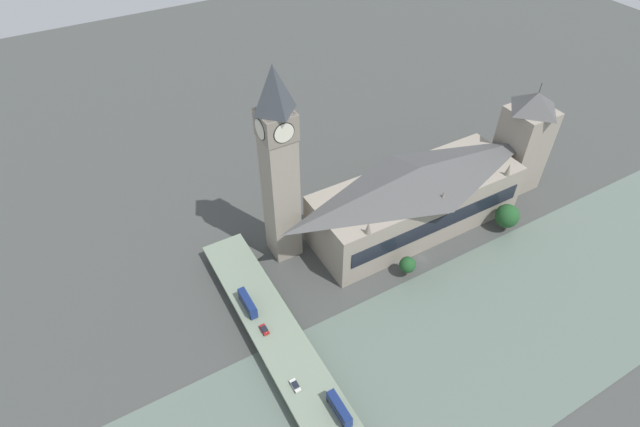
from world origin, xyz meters
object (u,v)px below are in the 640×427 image
parliament_hall (416,197)px  victoria_tower (523,141)px  road_bridge (327,420)px  double_decker_bus_rear (339,409)px  double_decker_bus_lead (248,303)px  car_northbound_tail (295,385)px  car_southbound_lead (264,329)px  clock_tower (279,164)px

parliament_hall → victoria_tower: (0.06, -54.31, 7.82)m
parliament_hall → road_bridge: size_ratio=0.53×
victoria_tower → double_decker_bus_rear: 135.08m
double_decker_bus_rear → double_decker_bus_lead: bearing=9.2°
double_decker_bus_rear → car_northbound_tail: double_decker_bus_rear is taller
road_bridge → double_decker_bus_lead: bearing=4.7°
victoria_tower → road_bridge: size_ratio=0.31×
double_decker_bus_lead → car_northbound_tail: size_ratio=2.57×
parliament_hall → victoria_tower: victoria_tower is taller
double_decker_bus_lead → double_decker_bus_rear: 46.27m
victoria_tower → car_northbound_tail: (-42.08, 129.39, -16.13)m
victoria_tower → road_bridge: victoria_tower is taller
double_decker_bus_lead → car_southbound_lead: double_decker_bus_lead is taller
victoria_tower → car_southbound_lead: victoria_tower is taller
parliament_hall → car_northbound_tail: (-42.02, 75.08, -8.31)m
clock_tower → road_bridge: (-67.79, 20.74, -36.31)m
double_decker_bus_lead → clock_tower: bearing=-47.4°
double_decker_bus_rear → clock_tower: bearing=-14.1°
car_southbound_lead → parliament_hall: bearing=-74.8°
double_decker_bus_rear → car_southbound_lead: size_ratio=2.51×
parliament_hall → car_southbound_lead: bearing=105.2°
double_decker_bus_lead → car_southbound_lead: bearing=-175.8°
victoria_tower → double_decker_bus_lead: (-9.41, 129.89, -14.24)m
car_southbound_lead → victoria_tower: bearing=-81.1°
double_decker_bus_lead → car_northbound_tail: double_decker_bus_lead is taller
victoria_tower → double_decker_bus_rear: victoria_tower is taller
clock_tower → road_bridge: bearing=163.0°
victoria_tower → clock_tower: bearing=82.9°
road_bridge → car_southbound_lead: (34.35, 2.95, 1.73)m
victoria_tower → double_decker_bus_lead: size_ratio=4.44×
road_bridge → car_southbound_lead: car_southbound_lead is taller
victoria_tower → car_northbound_tail: victoria_tower is taller
parliament_hall → clock_tower: bearing=75.5°
road_bridge → double_decker_bus_rear: 5.14m
parliament_hall → road_bridge: parliament_hall is taller
parliament_hall → double_decker_bus_lead: 76.43m
road_bridge → car_northbound_tail: car_northbound_tail is taller
clock_tower → double_decker_bus_lead: (-22.55, 24.50, -32.71)m
parliament_hall → car_southbound_lead: (-20.25, 74.78, -8.29)m
clock_tower → victoria_tower: clock_tower is taller
parliament_hall → double_decker_bus_rear: 87.87m
parliament_hall → car_southbound_lead: parliament_hall is taller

